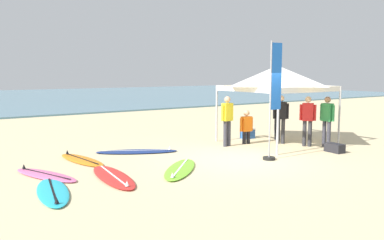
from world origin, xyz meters
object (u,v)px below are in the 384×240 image
object	(u,v)px
person_black	(281,116)
person_orange	(246,125)
surfboard_red	(113,177)
cooler_box	(248,133)
person_green	(327,118)
surfboard_navy	(137,151)
banner_flag	(273,105)
person_yellow	(227,118)
person_red	(308,118)
surfboard_cyan	(53,192)
gear_bag_near_tent	(335,148)
surfboard_orange	(81,160)
surfboard_pink	(45,175)
canopy_tent	(277,76)
surfboard_lime	(180,169)
person_blue	(278,114)

from	to	relation	value
person_black	person_orange	bearing A→B (deg)	147.39
surfboard_red	person_orange	world-z (taller)	person_orange
surfboard_red	person_orange	distance (m)	6.11
person_black	cooler_box	bearing A→B (deg)	96.37
person_orange	surfboard_red	bearing A→B (deg)	-163.38
person_green	surfboard_red	bearing A→B (deg)	178.19
surfboard_navy	banner_flag	size ratio (longest dim) A/B	0.76
surfboard_navy	person_yellow	xyz separation A→B (m)	(3.05, -0.75, 0.95)
person_green	person_red	bearing A→B (deg)	136.37
surfboard_cyan	gear_bag_near_tent	xyz separation A→B (m)	(8.63, -0.58, 0.10)
surfboard_orange	person_green	size ratio (longest dim) A/B	1.35
surfboard_pink	surfboard_orange	bearing A→B (deg)	41.99
person_black	cooler_box	distance (m)	1.72
surfboard_pink	cooler_box	world-z (taller)	cooler_box
person_yellow	person_orange	bearing A→B (deg)	-1.02
person_red	person_yellow	distance (m)	2.73
gear_bag_near_tent	cooler_box	size ratio (longest dim) A/B	1.20
canopy_tent	gear_bag_near_tent	size ratio (longest dim) A/B	5.23
cooler_box	person_yellow	bearing A→B (deg)	-153.65
surfboard_navy	surfboard_cyan	world-z (taller)	same
cooler_box	surfboard_orange	bearing A→B (deg)	-177.31
surfboard_lime	banner_flag	world-z (taller)	banner_flag
surfboard_orange	person_black	bearing A→B (deg)	-10.09
surfboard_red	surfboard_cyan	world-z (taller)	same
person_red	banner_flag	xyz separation A→B (m)	(-2.52, -0.82, 0.59)
surfboard_pink	surfboard_red	xyz separation A→B (m)	(1.29, -1.10, -0.00)
canopy_tent	surfboard_lime	xyz separation A→B (m)	(-5.04, -1.50, -2.35)
surfboard_pink	surfboard_red	distance (m)	1.69
surfboard_cyan	cooler_box	world-z (taller)	cooler_box
cooler_box	surfboard_cyan	bearing A→B (deg)	-159.75
surfboard_lime	surfboard_red	bearing A→B (deg)	171.64
surfboard_orange	surfboard_navy	size ratio (longest dim) A/B	0.90
surfboard_red	banner_flag	xyz separation A→B (m)	(4.68, -0.63, 1.54)
surfboard_lime	person_yellow	size ratio (longest dim) A/B	1.30
person_black	person_green	xyz separation A→B (m)	(0.82, -1.32, 0.00)
surfboard_lime	cooler_box	distance (m)	5.70
surfboard_pink	banner_flag	world-z (taller)	banner_flag
surfboard_orange	surfboard_navy	bearing A→B (deg)	6.34
person_red	person_orange	world-z (taller)	person_red
gear_bag_near_tent	person_yellow	bearing A→B (deg)	127.55
person_black	gear_bag_near_tent	size ratio (longest dim) A/B	2.85
surfboard_lime	cooler_box	world-z (taller)	cooler_box
surfboard_pink	person_blue	size ratio (longest dim) A/B	1.33
person_orange	person_red	bearing A→B (deg)	-48.15
person_blue	banner_flag	size ratio (longest dim) A/B	0.50
gear_bag_near_tent	surfboard_lime	bearing A→B (deg)	171.96
surfboard_red	gear_bag_near_tent	size ratio (longest dim) A/B	4.38
gear_bag_near_tent	surfboard_orange	bearing A→B (deg)	154.87
person_red	person_yellow	xyz separation A→B (m)	(-2.25, 1.56, 0.00)
person_green	person_orange	xyz separation A→B (m)	(-1.84, 1.98, -0.33)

